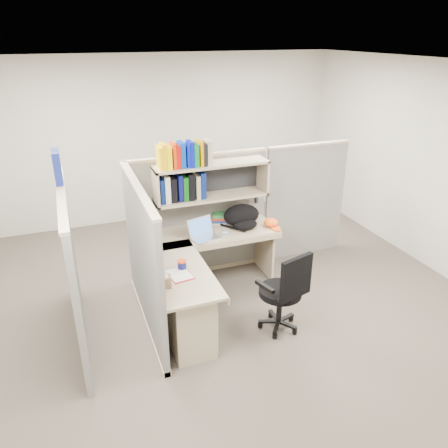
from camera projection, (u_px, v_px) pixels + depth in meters
name	position (u px, v px, depth m)	size (l,w,h in m)	color
ground	(224.00, 307.00, 5.18)	(6.00, 6.00, 0.00)	#3C352E
room_shell	(224.00, 176.00, 4.52)	(6.00, 6.00, 6.00)	#B1AEA0
cubicle	(181.00, 227.00, 5.08)	(3.79, 1.84, 1.95)	slate
desk	(197.00, 294.00, 4.63)	(1.74, 1.75, 0.73)	gray
laptop	(205.00, 229.00, 5.16)	(0.33, 0.33, 0.24)	silver
backpack	(243.00, 217.00, 5.45)	(0.47, 0.36, 0.28)	black
orange_cap	(271.00, 223.00, 5.51)	(0.18, 0.21, 0.10)	#FF5916
snack_canister	(182.00, 264.00, 4.53)	(0.09, 0.09, 0.09)	#0E1255
tissue_box	(165.00, 279.00, 4.20)	(0.11, 0.11, 0.17)	#8C6C4F
mouse	(225.00, 233.00, 5.31)	(0.10, 0.06, 0.04)	#8EACC9
paper_cup	(200.00, 224.00, 5.46)	(0.08, 0.08, 0.11)	silver
book_stack	(219.00, 217.00, 5.64)	(0.18, 0.25, 0.12)	slate
loose_paper	(179.00, 274.00, 4.44)	(0.21, 0.28, 0.00)	silver
task_chair	(282.00, 303.00, 4.65)	(0.55, 0.51, 0.97)	black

